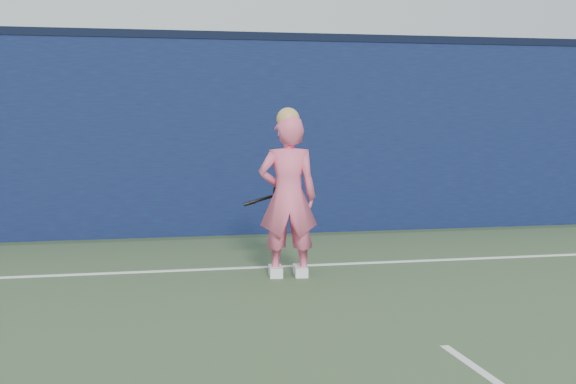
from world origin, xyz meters
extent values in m
cube|color=#0D123C|center=(0.00, 6.50, 1.25)|extent=(24.00, 0.40, 2.50)
cube|color=black|center=(0.00, 6.50, 2.55)|extent=(24.00, 0.42, 0.10)
imported|color=#F45F85|center=(-0.51, 3.54, 0.77)|extent=(0.60, 0.43, 1.53)
sphere|color=tan|center=(-0.51, 3.54, 1.50)|extent=(0.22, 0.22, 0.22)
cube|color=white|center=(-0.39, 3.52, 0.05)|extent=(0.15, 0.29, 0.10)
cube|color=white|center=(-0.63, 3.55, 0.05)|extent=(0.15, 0.29, 0.10)
torus|color=black|center=(-0.42, 3.97, 0.77)|extent=(0.33, 0.11, 0.33)
torus|color=gold|center=(-0.42, 3.97, 0.77)|extent=(0.27, 0.08, 0.27)
cylinder|color=beige|center=(-0.42, 3.97, 0.77)|extent=(0.27, 0.08, 0.26)
cylinder|color=black|center=(-0.66, 4.01, 0.71)|extent=(0.30, 0.03, 0.11)
cylinder|color=black|center=(-0.80, 4.03, 0.66)|extent=(0.13, 0.04, 0.07)
cube|color=white|center=(0.00, 4.00, 0.01)|extent=(11.00, 0.08, 0.01)
camera|label=1|loc=(-2.11, -3.86, 1.53)|focal=50.00mm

